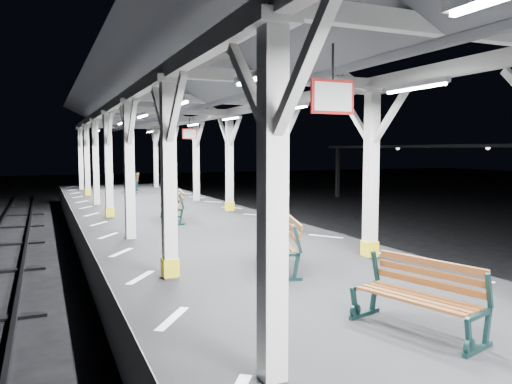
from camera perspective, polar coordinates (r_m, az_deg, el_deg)
ground at (r=7.84m, az=9.28°, el=-18.71°), size 120.00×120.00×0.00m
platform at (r=7.65m, az=9.34°, el=-15.27°), size 6.00×50.00×1.00m
hazard_stripes_left at (r=6.56m, az=-9.53°, el=-14.07°), size 1.00×48.00×0.01m
hazard_stripes_right at (r=9.02m, az=22.80°, el=-9.14°), size 1.00×48.00×0.01m
canopy at (r=7.32m, az=9.87°, el=16.08°), size 5.40×49.00×4.65m
bench_near at (r=6.26m, az=18.33°, el=-10.98°), size 0.97×1.63×0.83m
bench_mid at (r=8.90m, az=3.06°, el=-5.78°), size 1.10×1.78×0.91m
bench_far at (r=14.96m, az=-9.25°, el=-1.51°), size 0.89×1.75×0.90m
bench_extra at (r=25.65m, az=-13.80°, el=1.11°), size 1.01×1.87×0.96m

